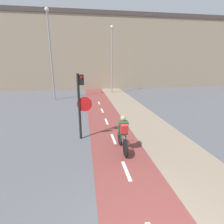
{
  "coord_description": "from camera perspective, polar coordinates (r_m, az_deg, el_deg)",
  "views": [
    {
      "loc": [
        -1.26,
        -1.84,
        3.46
      ],
      "look_at": [
        0.0,
        5.93,
        1.2
      ],
      "focal_mm": 28.0,
      "sensor_mm": 36.0,
      "label": 1
    }
  ],
  "objects": [
    {
      "name": "building_row_background",
      "position": [
        25.58,
        -6.75,
        18.69
      ],
      "size": [
        60.0,
        5.2,
        9.4
      ],
      "color": "gray",
      "rests_on": "ground_plane"
    },
    {
      "name": "traffic_light_pole",
      "position": [
        7.85,
        -10.12,
        4.02
      ],
      "size": [
        0.67,
        0.25,
        3.0
      ],
      "color": "black",
      "rests_on": "ground_plane"
    },
    {
      "name": "street_lamp_far",
      "position": [
        17.33,
        -19.54,
        19.33
      ],
      "size": [
        0.36,
        0.36,
        7.87
      ],
      "color": "gray",
      "rests_on": "ground_plane"
    },
    {
      "name": "street_lamp_sidewalk",
      "position": [
        20.07,
        -0.05,
        18.56
      ],
      "size": [
        0.36,
        0.36,
        7.18
      ],
      "color": "gray",
      "rests_on": "ground_plane"
    },
    {
      "name": "cyclist_near",
      "position": [
        6.95,
        3.59,
        -7.33
      ],
      "size": [
        0.46,
        1.68,
        1.48
      ],
      "color": "black",
      "rests_on": "ground_plane"
    }
  ]
}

